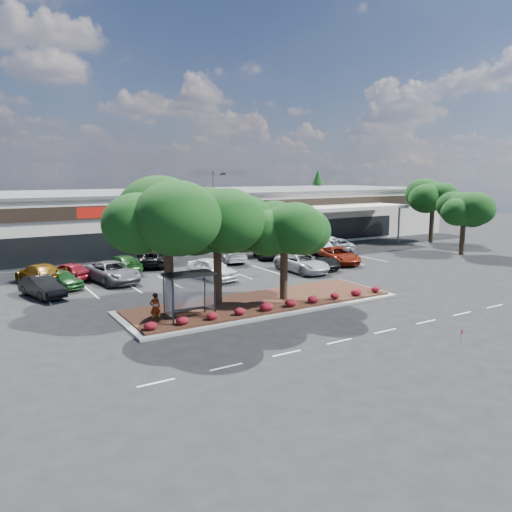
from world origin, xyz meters
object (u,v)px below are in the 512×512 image
light_pole (215,224)px  car_0 (42,287)px  car_1 (62,279)px  survey_stake (461,336)px

light_pole → car_0: size_ratio=1.98×
car_0 → car_1: bearing=35.0°
car_0 → survey_stake: bearing=-70.7°
survey_stake → car_1: (-13.93, 23.38, 0.07)m
car_1 → car_0: bearing=-149.1°
survey_stake → car_0: 26.37m
light_pole → survey_stake: bearing=-90.2°
survey_stake → car_0: size_ratio=0.22×
car_0 → car_1: size_ratio=1.07×
survey_stake → car_0: car_0 is taller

